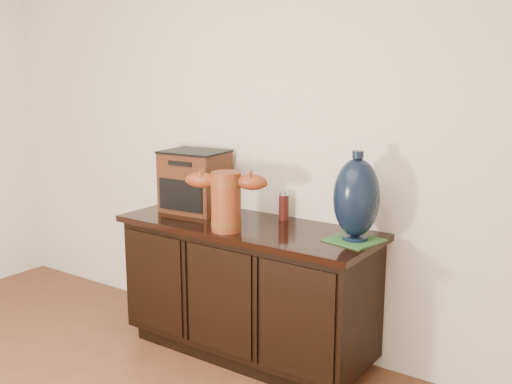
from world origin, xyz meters
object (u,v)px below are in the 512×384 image
Objects in this scene: tv_radio at (195,181)px; spray_can at (284,206)px; terracotta_vessel at (226,198)px; sideboard at (247,288)px; lamp_base at (356,198)px.

spray_can is at bearing 8.28° from tv_radio.
terracotta_vessel is 0.40m from spray_can.
terracotta_vessel reaches higher than sideboard.
tv_radio reaches higher than sideboard.
lamp_base is at bearing -3.24° from terracotta_vessel.
tv_radio reaches higher than spray_can.
spray_can is at bearing 49.68° from terracotta_vessel.
terracotta_vessel is at bearing -35.06° from tv_radio.
lamp_base reaches higher than sideboard.
spray_can is (0.12, 0.37, -0.10)m from terracotta_vessel.
lamp_base is 2.70× the size of spray_can.
tv_radio is (-0.43, 0.07, 0.55)m from sideboard.
terracotta_vessel is 1.13× the size of tv_radio.
terracotta_vessel is 0.48m from tv_radio.
tv_radio is 0.56m from spray_can.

